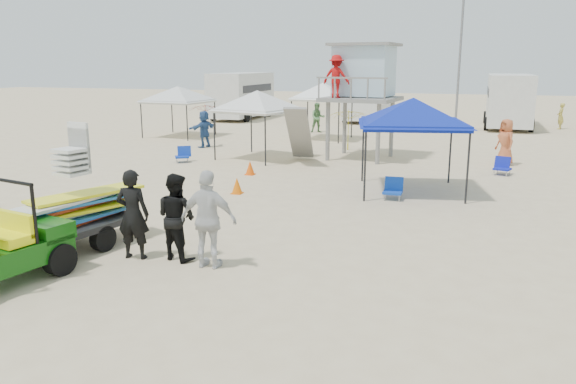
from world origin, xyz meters
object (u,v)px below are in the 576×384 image
(lifeguard_tower, at_px, (360,75))
(canopy_blue, at_px, (413,103))
(man_left, at_px, (133,214))
(surf_trailer, at_px, (80,203))

(lifeguard_tower, distance_m, canopy_blue, 6.52)
(man_left, distance_m, canopy_blue, 9.46)
(man_left, xyz_separation_m, canopy_blue, (4.64, 8.04, 1.83))
(canopy_blue, bearing_deg, lifeguard_tower, 115.60)
(surf_trailer, distance_m, lifeguard_tower, 14.21)
(lifeguard_tower, xyz_separation_m, canopy_blue, (2.80, -5.84, -0.68))
(surf_trailer, xyz_separation_m, canopy_blue, (6.16, 7.74, 1.79))
(surf_trailer, height_order, lifeguard_tower, lifeguard_tower)
(canopy_blue, bearing_deg, surf_trailer, -128.51)
(lifeguard_tower, height_order, canopy_blue, lifeguard_tower)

